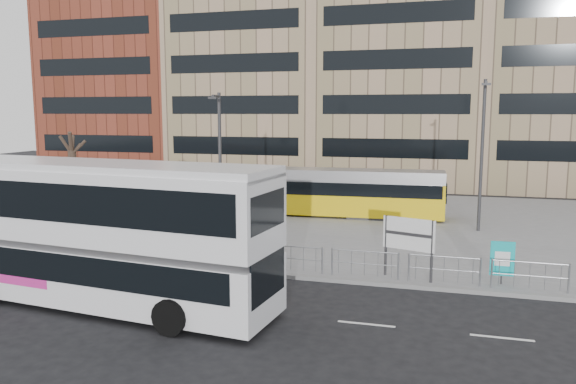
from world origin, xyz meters
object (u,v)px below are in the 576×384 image
(station_sign, at_px, (409,237))
(lamp_post_east, at_px, (482,149))
(ad_panel, at_px, (502,259))
(bare_tree, at_px, (71,130))
(tram, at_px, (247,189))
(lamp_post_west, at_px, (220,155))
(pedestrian, at_px, (169,222))
(traffic_light_west, at_px, (26,209))
(double_decker_bus, at_px, (102,229))

(station_sign, height_order, lamp_post_east, lamp_post_east)
(ad_panel, relative_size, bare_tree, 0.23)
(tram, height_order, ad_panel, tram)
(station_sign, distance_m, lamp_post_east, 10.91)
(lamp_post_west, bearing_deg, pedestrian, -123.90)
(tram, distance_m, traffic_light_west, 14.05)
(traffic_light_west, xyz_separation_m, lamp_post_west, (6.85, 6.86, 2.13))
(pedestrian, bearing_deg, lamp_post_west, -51.41)
(bare_tree, bearing_deg, traffic_light_west, -80.08)
(double_decker_bus, bearing_deg, bare_tree, 136.46)
(tram, xyz_separation_m, bare_tree, (-7.16, -7.89, 4.03))
(lamp_post_east, bearing_deg, pedestrian, -158.27)
(bare_tree, bearing_deg, ad_panel, -10.70)
(traffic_light_west, bearing_deg, station_sign, -2.59)
(bare_tree, bearing_deg, lamp_post_east, 15.05)
(tram, distance_m, bare_tree, 11.39)
(station_sign, bearing_deg, traffic_light_west, -161.16)
(pedestrian, distance_m, bare_tree, 7.52)
(station_sign, relative_size, lamp_post_east, 0.29)
(pedestrian, height_order, traffic_light_west, traffic_light_west)
(lamp_post_east, distance_m, bare_tree, 22.12)
(double_decker_bus, xyz_separation_m, lamp_post_east, (12.99, 15.54, 1.94))
(pedestrian, xyz_separation_m, traffic_light_west, (-5.07, -4.21, 1.15))
(pedestrian, bearing_deg, double_decker_bus, 177.17)
(lamp_post_west, bearing_deg, lamp_post_east, 14.42)
(tram, height_order, lamp_post_east, lamp_post_east)
(ad_panel, height_order, traffic_light_west, traffic_light_west)
(tram, xyz_separation_m, ad_panel, (14.51, -11.98, -0.50))
(pedestrian, bearing_deg, tram, -26.21)
(ad_panel, relative_size, lamp_post_west, 0.22)
(ad_panel, xyz_separation_m, bare_tree, (-21.66, 4.10, 4.53))
(station_sign, relative_size, lamp_post_west, 0.32)
(lamp_post_west, bearing_deg, tram, 95.08)
(double_decker_bus, xyz_separation_m, bare_tree, (-8.34, 9.80, 2.98))
(double_decker_bus, height_order, ad_panel, double_decker_bus)
(double_decker_bus, bearing_deg, lamp_post_east, 56.16)
(station_sign, distance_m, bare_tree, 19.11)
(lamp_post_east, relative_size, bare_tree, 1.12)
(lamp_post_west, bearing_deg, traffic_light_west, -134.97)
(tram, relative_size, traffic_light_west, 8.01)
(double_decker_bus, xyz_separation_m, lamp_post_west, (-0.68, 12.02, 1.59))
(bare_tree, bearing_deg, station_sign, -13.39)
(lamp_post_west, bearing_deg, station_sign, -31.86)
(double_decker_bus, xyz_separation_m, tram, (-1.19, 17.69, -1.05))
(traffic_light_west, height_order, lamp_post_west, lamp_post_west)
(ad_panel, bearing_deg, pedestrian, 164.67)
(pedestrian, xyz_separation_m, bare_tree, (-5.89, 0.42, 4.67))
(station_sign, relative_size, ad_panel, 1.46)
(traffic_light_west, bearing_deg, double_decker_bus, -38.02)
(double_decker_bus, height_order, bare_tree, bare_tree)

